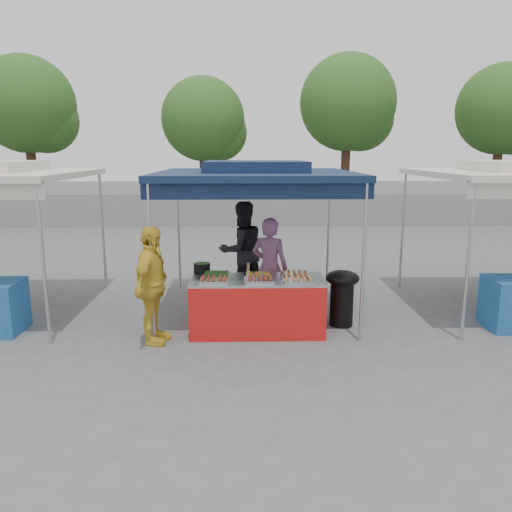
{
  "coord_description": "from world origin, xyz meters",
  "views": [
    {
      "loc": [
        -0.19,
        -7.36,
        2.72
      ],
      "look_at": [
        0.0,
        0.6,
        1.05
      ],
      "focal_mm": 35.0,
      "sensor_mm": 36.0,
      "label": 1
    }
  ],
  "objects_px": {
    "wok_burner": "(342,293)",
    "vendor_woman": "(270,268)",
    "cooking_pot": "(202,268)",
    "customer_person": "(152,285)",
    "vendor_table": "(257,306)",
    "helper_man": "(242,251)"
  },
  "relations": [
    {
      "from": "wok_burner",
      "to": "customer_person",
      "type": "distance_m",
      "value": 2.96
    },
    {
      "from": "vendor_table",
      "to": "helper_man",
      "type": "relative_size",
      "value": 1.09
    },
    {
      "from": "wok_burner",
      "to": "vendor_woman",
      "type": "relative_size",
      "value": 0.54
    },
    {
      "from": "helper_man",
      "to": "customer_person",
      "type": "distance_m",
      "value": 2.55
    },
    {
      "from": "vendor_woman",
      "to": "customer_person",
      "type": "height_order",
      "value": "customer_person"
    },
    {
      "from": "wok_burner",
      "to": "helper_man",
      "type": "bearing_deg",
      "value": 118.37
    },
    {
      "from": "wok_burner",
      "to": "vendor_woman",
      "type": "distance_m",
      "value": 1.26
    },
    {
      "from": "cooking_pot",
      "to": "vendor_woman",
      "type": "relative_size",
      "value": 0.16
    },
    {
      "from": "cooking_pot",
      "to": "customer_person",
      "type": "xyz_separation_m",
      "value": [
        -0.64,
        -0.77,
        -0.07
      ]
    },
    {
      "from": "helper_man",
      "to": "customer_person",
      "type": "bearing_deg",
      "value": 34.77
    },
    {
      "from": "customer_person",
      "to": "helper_man",
      "type": "bearing_deg",
      "value": -18.56
    },
    {
      "from": "cooking_pot",
      "to": "vendor_woman",
      "type": "height_order",
      "value": "vendor_woman"
    },
    {
      "from": "cooking_pot",
      "to": "customer_person",
      "type": "bearing_deg",
      "value": -129.82
    },
    {
      "from": "vendor_table",
      "to": "vendor_woman",
      "type": "distance_m",
      "value": 0.91
    },
    {
      "from": "vendor_table",
      "to": "customer_person",
      "type": "distance_m",
      "value": 1.61
    },
    {
      "from": "cooking_pot",
      "to": "vendor_woman",
      "type": "xyz_separation_m",
      "value": [
        1.09,
        0.39,
        -0.09
      ]
    },
    {
      "from": "helper_man",
      "to": "customer_person",
      "type": "xyz_separation_m",
      "value": [
        -1.27,
        -2.21,
        -0.06
      ]
    },
    {
      "from": "wok_burner",
      "to": "customer_person",
      "type": "bearing_deg",
      "value": 175.82
    },
    {
      "from": "wok_burner",
      "to": "helper_man",
      "type": "distance_m",
      "value": 2.23
    },
    {
      "from": "vendor_table",
      "to": "helper_man",
      "type": "bearing_deg",
      "value": 97.3
    },
    {
      "from": "vendor_table",
      "to": "wok_burner",
      "type": "distance_m",
      "value": 1.39
    },
    {
      "from": "vendor_table",
      "to": "wok_burner",
      "type": "xyz_separation_m",
      "value": [
        1.35,
        0.3,
        0.11
      ]
    }
  ]
}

